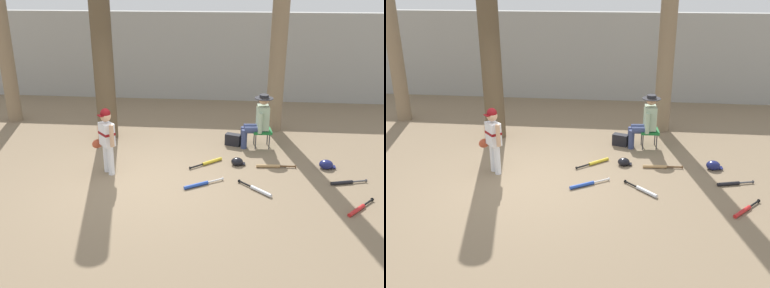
% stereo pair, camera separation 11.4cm
% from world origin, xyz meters
% --- Properties ---
extents(ground_plane, '(60.00, 60.00, 0.00)m').
position_xyz_m(ground_plane, '(0.00, 0.00, 0.00)').
color(ground_plane, '#7F6B51').
extents(concrete_back_wall, '(18.00, 0.36, 2.59)m').
position_xyz_m(concrete_back_wall, '(0.00, 5.96, 1.29)').
color(concrete_back_wall, '#9E9E99').
rests_on(concrete_back_wall, ground).
extents(tree_near_player, '(0.64, 0.64, 4.64)m').
position_xyz_m(tree_near_player, '(-1.38, 2.34, 2.01)').
color(tree_near_player, brown).
rests_on(tree_near_player, ground).
extents(tree_behind_spectator, '(0.61, 0.61, 5.39)m').
position_xyz_m(tree_behind_spectator, '(2.56, 3.23, 2.38)').
color(tree_behind_spectator, '#7F6B51').
rests_on(tree_behind_spectator, ground).
extents(young_ballplayer, '(0.56, 0.47, 1.31)m').
position_xyz_m(young_ballplayer, '(-0.82, 0.36, 0.74)').
color(young_ballplayer, white).
rests_on(young_ballplayer, ground).
extents(folding_stool, '(0.43, 0.43, 0.41)m').
position_xyz_m(folding_stool, '(2.21, 2.02, 0.36)').
color(folding_stool, '#196B2D').
rests_on(folding_stool, ground).
extents(seated_spectator, '(0.67, 0.54, 1.20)m').
position_xyz_m(seated_spectator, '(2.11, 2.01, 0.64)').
color(seated_spectator, navy).
rests_on(seated_spectator, ground).
extents(handbag_beside_stool, '(0.38, 0.28, 0.26)m').
position_xyz_m(handbag_beside_stool, '(1.58, 2.06, 0.13)').
color(handbag_beside_stool, black).
rests_on(handbag_beside_stool, ground).
extents(tree_far_left, '(0.50, 0.50, 6.03)m').
position_xyz_m(tree_far_left, '(-4.16, 3.31, 2.77)').
color(tree_far_left, '#7F6B51').
rests_on(tree_far_left, ground).
extents(bat_red_barrel, '(0.57, 0.63, 0.07)m').
position_xyz_m(bat_red_barrel, '(3.65, -0.70, 0.03)').
color(bat_red_barrel, red).
rests_on(bat_red_barrel, ground).
extents(bat_aluminum_silver, '(0.60, 0.59, 0.07)m').
position_xyz_m(bat_aluminum_silver, '(2.05, -0.17, 0.03)').
color(bat_aluminum_silver, '#B7BCC6').
rests_on(bat_aluminum_silver, ground).
extents(bat_yellow_trainer, '(0.64, 0.58, 0.07)m').
position_xyz_m(bat_yellow_trainer, '(1.11, 0.98, 0.03)').
color(bat_yellow_trainer, yellow).
rests_on(bat_yellow_trainer, ground).
extents(bat_wood_tan, '(0.79, 0.11, 0.07)m').
position_xyz_m(bat_wood_tan, '(2.35, 0.90, 0.03)').
color(bat_wood_tan, tan).
rests_on(bat_wood_tan, ground).
extents(bat_black_composite, '(0.70, 0.25, 0.07)m').
position_xyz_m(bat_black_composite, '(3.65, 0.28, 0.03)').
color(bat_black_composite, black).
rests_on(bat_black_composite, ground).
extents(bat_blue_youth, '(0.71, 0.50, 0.07)m').
position_xyz_m(bat_blue_youth, '(0.98, -0.05, 0.03)').
color(bat_blue_youth, '#2347AD').
rests_on(bat_blue_youth, ground).
extents(batting_helmet_navy, '(0.32, 0.25, 0.19)m').
position_xyz_m(batting_helmet_navy, '(3.44, 0.97, 0.08)').
color(batting_helmet_navy, navy).
rests_on(batting_helmet_navy, ground).
extents(batting_helmet_black, '(0.28, 0.22, 0.16)m').
position_xyz_m(batting_helmet_black, '(1.67, 0.97, 0.07)').
color(batting_helmet_black, black).
rests_on(batting_helmet_black, ground).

